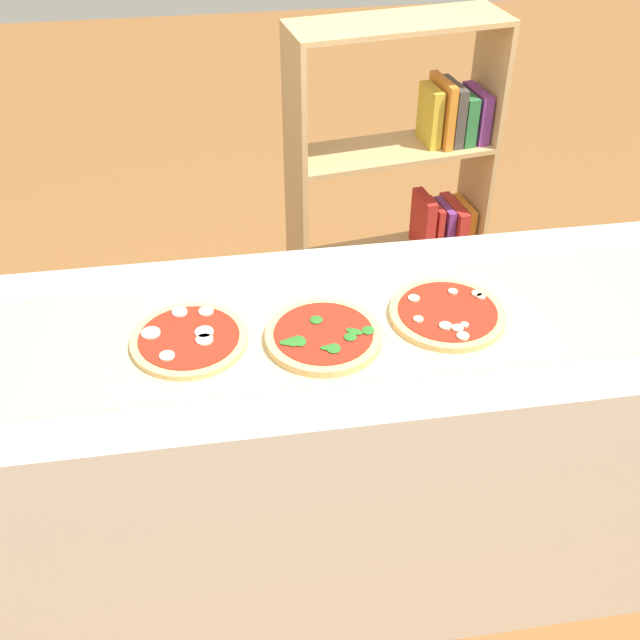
{
  "coord_description": "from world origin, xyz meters",
  "views": [
    {
      "loc": [
        -0.24,
        -1.53,
        2.18
      ],
      "look_at": [
        0.0,
        0.0,
        0.98
      ],
      "focal_mm": 43.47,
      "sensor_mm": 36.0,
      "label": 1
    }
  ],
  "objects_px": {
    "pizza_mozzarella_0": "(189,339)",
    "pizza_mushroom_2": "(447,314)",
    "bookshelf": "(410,206)",
    "pizza_spinach_1": "(324,336)"
  },
  "relations": [
    {
      "from": "pizza_mozzarella_0",
      "to": "pizza_spinach_1",
      "type": "bearing_deg",
      "value": -7.32
    },
    {
      "from": "pizza_mushroom_2",
      "to": "bookshelf",
      "type": "distance_m",
      "value": 1.12
    },
    {
      "from": "pizza_mushroom_2",
      "to": "bookshelf",
      "type": "bearing_deg",
      "value": 79.84
    },
    {
      "from": "pizza_spinach_1",
      "to": "bookshelf",
      "type": "height_order",
      "value": "bookshelf"
    },
    {
      "from": "pizza_spinach_1",
      "to": "bookshelf",
      "type": "xyz_separation_m",
      "value": [
        0.52,
        1.11,
        -0.3
      ]
    },
    {
      "from": "pizza_mushroom_2",
      "to": "bookshelf",
      "type": "xyz_separation_m",
      "value": [
        0.19,
        1.06,
        -0.29
      ]
    },
    {
      "from": "pizza_spinach_1",
      "to": "pizza_mushroom_2",
      "type": "xyz_separation_m",
      "value": [
        0.33,
        0.04,
        -0.0
      ]
    },
    {
      "from": "pizza_spinach_1",
      "to": "pizza_mozzarella_0",
      "type": "bearing_deg",
      "value": 172.68
    },
    {
      "from": "pizza_mozzarella_0",
      "to": "pizza_mushroom_2",
      "type": "distance_m",
      "value": 0.66
    },
    {
      "from": "pizza_mozzarella_0",
      "to": "bookshelf",
      "type": "relative_size",
      "value": 0.21
    }
  ]
}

